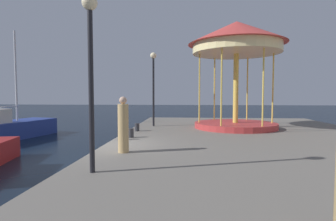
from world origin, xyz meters
TOP-DOWN VIEW (x-y plane):
  - ground_plane at (0.00, 0.00)m, footprint 120.00×120.00m
  - quay_dock at (6.09, 0.00)m, footprint 12.18×23.59m
  - carousel at (5.71, 5.29)m, footprint 5.29×5.29m
  - lamp_post_mid_promenade at (0.83, -3.54)m, footprint 0.36×0.36m
  - lamp_post_far_end at (1.05, 5.90)m, footprint 0.36×0.36m
  - bollard_south at (0.50, 3.64)m, footprint 0.24×0.24m
  - bollard_north at (0.38, 1.02)m, footprint 0.24×0.24m
  - bollard_center at (0.63, 1.60)m, footprint 0.24×0.24m
  - person_mid_promenade at (1.03, -1.33)m, footprint 0.34×0.34m

SIDE VIEW (x-z plane):
  - ground_plane at x=0.00m, z-range 0.00..0.00m
  - quay_dock at x=6.09m, z-range 0.00..0.80m
  - bollard_south at x=0.50m, z-range 0.80..1.20m
  - bollard_north at x=0.38m, z-range 0.80..1.20m
  - bollard_center at x=0.63m, z-range 0.80..1.20m
  - person_mid_promenade at x=1.03m, z-range 0.74..2.53m
  - lamp_post_mid_promenade at x=0.83m, z-range 1.57..5.70m
  - lamp_post_far_end at x=1.05m, z-range 1.59..5.90m
  - carousel at x=5.71m, z-range 2.30..8.13m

